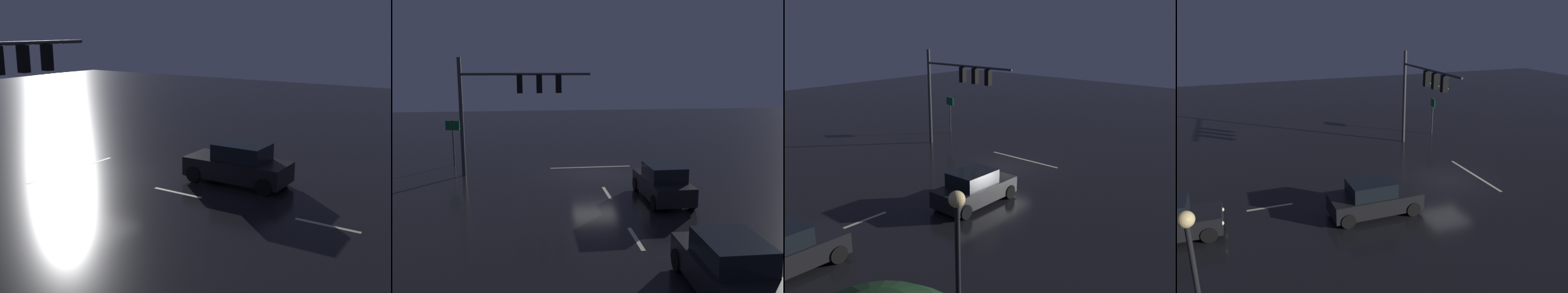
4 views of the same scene
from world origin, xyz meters
TOP-DOWN VIEW (x-y plane):
  - ground_plane at (0.00, 0.00)m, footprint 80.00×80.00m
  - lane_dash_far at (0.00, 4.00)m, footprint 0.16×2.20m
  - lane_dash_mid at (0.00, 10.00)m, footprint 0.16×2.20m
  - stop_bar at (0.00, -1.86)m, footprint 5.00×0.16m
  - car_approaching at (-2.39, 5.41)m, footprint 1.94×4.39m

SIDE VIEW (x-z plane):
  - ground_plane at x=0.00m, z-range 0.00..0.00m
  - lane_dash_far at x=0.00m, z-range 0.00..0.01m
  - lane_dash_mid at x=0.00m, z-range 0.00..0.01m
  - stop_bar at x=0.00m, z-range 0.00..0.01m
  - car_approaching at x=-2.39m, z-range -0.05..1.65m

